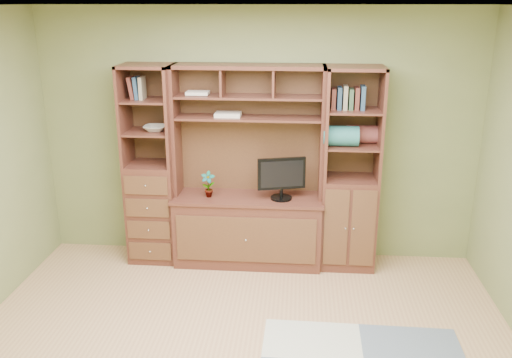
# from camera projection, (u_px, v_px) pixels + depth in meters

# --- Properties ---
(room) EXTENTS (4.60, 4.10, 2.64)m
(room) POSITION_uv_depth(u_px,v_px,m) (235.00, 206.00, 3.70)
(room) COLOR tan
(room) RESTS_ON ground
(center_hutch) EXTENTS (1.54, 0.53, 2.05)m
(center_hutch) POSITION_uv_depth(u_px,v_px,m) (248.00, 169.00, 5.43)
(center_hutch) COLOR #4F251B
(center_hutch) RESTS_ON ground
(left_tower) EXTENTS (0.50, 0.45, 2.05)m
(left_tower) POSITION_uv_depth(u_px,v_px,m) (151.00, 166.00, 5.55)
(left_tower) COLOR #4F251B
(left_tower) RESTS_ON ground
(right_tower) EXTENTS (0.55, 0.45, 2.05)m
(right_tower) POSITION_uv_depth(u_px,v_px,m) (350.00, 170.00, 5.39)
(right_tower) COLOR #4F251B
(right_tower) RESTS_ON ground
(monitor) EXTENTS (0.52, 0.33, 0.59)m
(monitor) POSITION_uv_depth(u_px,v_px,m) (282.00, 171.00, 5.37)
(monitor) COLOR black
(monitor) RESTS_ON center_hutch
(orchid) EXTENTS (0.14, 0.10, 0.27)m
(orchid) POSITION_uv_depth(u_px,v_px,m) (208.00, 184.00, 5.48)
(orchid) COLOR brown
(orchid) RESTS_ON center_hutch
(magazines) EXTENTS (0.25, 0.19, 0.04)m
(magazines) POSITION_uv_depth(u_px,v_px,m) (228.00, 114.00, 5.37)
(magazines) COLOR beige
(magazines) RESTS_ON center_hutch
(bowl) EXTENTS (0.23, 0.23, 0.06)m
(bowl) POSITION_uv_depth(u_px,v_px,m) (155.00, 128.00, 5.42)
(bowl) COLOR beige
(bowl) RESTS_ON left_tower
(blanket_teal) EXTENTS (0.34, 0.20, 0.20)m
(blanket_teal) POSITION_uv_depth(u_px,v_px,m) (341.00, 136.00, 5.24)
(blanket_teal) COLOR #286A68
(blanket_teal) RESTS_ON right_tower
(blanket_red) EXTENTS (0.32, 0.18, 0.18)m
(blanket_red) POSITION_uv_depth(u_px,v_px,m) (362.00, 134.00, 5.35)
(blanket_red) COLOR brown
(blanket_red) RESTS_ON right_tower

